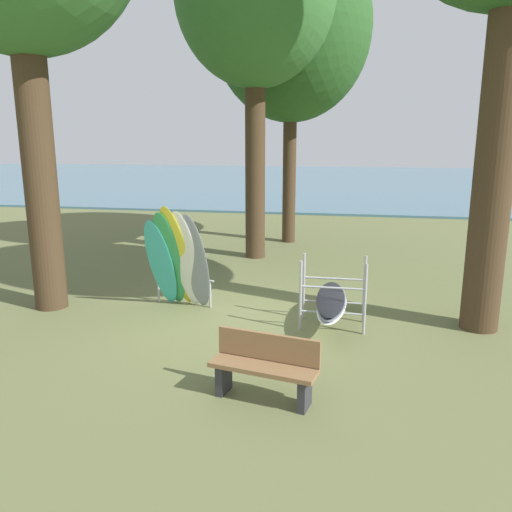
{
  "coord_description": "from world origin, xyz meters",
  "views": [
    {
      "loc": [
        1.88,
        -8.81,
        3.32
      ],
      "look_at": [
        0.12,
        0.6,
        1.1
      ],
      "focal_mm": 36.11,
      "sensor_mm": 36.0,
      "label": 1
    }
  ],
  "objects": [
    {
      "name": "leaning_board_pile",
      "position": [
        -1.38,
        0.4,
        0.99
      ],
      "size": [
        1.33,
        1.02,
        2.12
      ],
      "color": "#38B2AD",
      "rests_on": "ground"
    },
    {
      "name": "lake_water",
      "position": [
        0.0,
        31.42,
        0.05
      ],
      "size": [
        80.0,
        36.0,
        0.1
      ],
      "primitive_type": "cube",
      "color": "#477084",
      "rests_on": "ground"
    },
    {
      "name": "ground_plane",
      "position": [
        0.0,
        0.0,
        0.0
      ],
      "size": [
        80.0,
        80.0,
        0.0
      ],
      "primitive_type": "plane",
      "color": "#60663D"
    },
    {
      "name": "board_storage_rack",
      "position": [
        1.59,
        0.04,
        0.47
      ],
      "size": [
        1.15,
        2.12,
        1.25
      ],
      "color": "#9EA0A5",
      "rests_on": "ground"
    },
    {
      "name": "park_bench",
      "position": [
        0.86,
        -2.77,
        0.45
      ],
      "size": [
        1.45,
        0.69,
        0.85
      ],
      "color": "#2D2D33",
      "rests_on": "ground"
    },
    {
      "name": "tree_mid_behind",
      "position": [
        -0.11,
        7.51,
        6.46
      ],
      "size": [
        4.76,
        4.76,
        9.22
      ],
      "color": "#42301E",
      "rests_on": "ground"
    }
  ]
}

